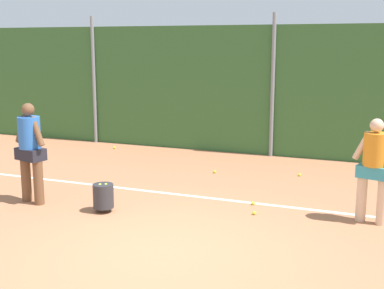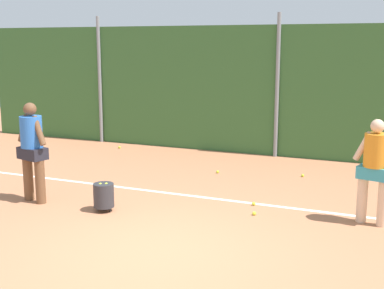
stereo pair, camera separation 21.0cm
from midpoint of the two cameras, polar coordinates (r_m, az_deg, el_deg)
The scene contains 14 objects.
ground_plane at distance 9.33m, azimuth 2.64°, elevation -7.09°, with size 28.16×28.16×0.00m, color #B2704C.
hedge_fence_backdrop at distance 13.64m, azimuth 9.92°, elevation 5.76°, with size 18.31×0.25×3.36m, color #386633.
fence_post_left at distance 15.53m, azimuth -9.69°, elevation 6.95°, with size 0.10×0.10×3.65m, color gray.
fence_post_center at distance 13.45m, azimuth 9.77°, elevation 6.33°, with size 0.10×0.10×3.65m, color gray.
court_baseline_paint at distance 9.88m, azimuth 3.87°, elevation -6.04°, with size 13.38×0.10×0.01m, color white.
player_foreground_near at distance 9.92m, azimuth -16.54°, elevation -0.23°, with size 0.76×0.44×1.85m.
player_midcourt at distance 8.86m, azimuth 20.07°, elevation -2.26°, with size 0.80×0.41×1.73m.
ball_hopper at distance 9.24m, azimuth -9.01°, elevation -5.51°, with size 0.36×0.36×0.51m.
tennis_ball_0 at distance 9.59m, azimuth 7.41°, elevation -6.45°, with size 0.07×0.07×0.07m, color #CCDB33.
tennis_ball_1 at distance 14.67m, azimuth -7.55°, elevation -0.30°, with size 0.07×0.07×0.07m, color #CCDB33.
tennis_ball_2 at distance 9.07m, azimuth 7.50°, elevation -7.50°, with size 0.07×0.07×0.07m, color #CCDB33.
tennis_ball_3 at distance 11.76m, azimuth 12.55°, elevation -3.33°, with size 0.07×0.07×0.07m, color #CCDB33.
tennis_ball_4 at distance 11.81m, azimuth 3.34°, elevation -3.01°, with size 0.07×0.07×0.07m, color #CCDB33.
tennis_ball_5 at distance 12.12m, azimuth -15.77°, elevation -3.05°, with size 0.07×0.07×0.07m, color #CCDB33.
Camera 2 is at (3.15, -6.23, 2.92)m, focal length 48.65 mm.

